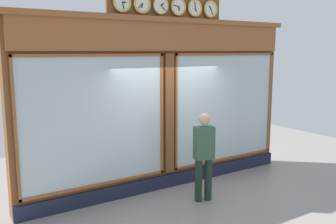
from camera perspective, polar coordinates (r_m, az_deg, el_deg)
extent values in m
cube|color=brown|center=(7.62, -0.61, 0.83)|extent=(6.12, 0.30, 3.37)
cube|color=#191E33|center=(7.86, 0.08, -10.53)|extent=(6.12, 0.08, 0.28)
cube|color=brown|center=(7.38, 0.17, 11.55)|extent=(6.00, 0.08, 0.55)
cube|color=brown|center=(7.41, 0.09, 14.05)|extent=(6.25, 0.20, 0.10)
cube|color=silver|center=(8.44, 8.97, 0.71)|extent=(2.71, 0.02, 2.32)
cube|color=brown|center=(8.33, 9.27, 8.78)|extent=(2.81, 0.04, 0.05)
cube|color=brown|center=(8.68, 8.86, -7.07)|extent=(2.81, 0.04, 0.05)
cube|color=brown|center=(9.39, 15.35, 1.37)|extent=(0.05, 0.04, 2.42)
cube|color=brown|center=(7.58, 1.26, -0.16)|extent=(0.05, 0.04, 2.42)
cube|color=silver|center=(6.79, -11.03, -1.46)|extent=(2.71, 0.02, 2.32)
cube|color=brown|center=(6.66, -11.29, 8.59)|extent=(2.81, 0.04, 0.05)
cube|color=brown|center=(7.09, -10.66, -10.93)|extent=(2.81, 0.04, 0.05)
cube|color=brown|center=(6.40, -22.50, -2.67)|extent=(0.05, 0.04, 2.42)
cube|color=brown|center=(7.39, -0.99, -0.41)|extent=(0.05, 0.04, 2.42)
cube|color=brown|center=(7.49, 0.12, -0.28)|extent=(0.20, 0.10, 2.42)
cube|color=brown|center=(7.47, -0.09, 15.98)|extent=(2.58, 0.06, 0.55)
cylinder|color=silver|center=(8.00, 6.58, 15.49)|extent=(0.29, 0.02, 0.29)
torus|color=gold|center=(8.00, 6.60, 15.49)|extent=(0.35, 0.04, 0.35)
cube|color=black|center=(7.98, 6.52, 15.73)|extent=(0.06, 0.01, 0.07)
cube|color=black|center=(8.00, 6.77, 15.08)|extent=(0.06, 0.01, 0.12)
sphere|color=black|center=(7.98, 6.66, 15.49)|extent=(0.02, 0.02, 0.02)
cylinder|color=silver|center=(7.75, 4.17, 15.72)|extent=(0.29, 0.02, 0.29)
torus|color=gold|center=(7.75, 4.19, 15.72)|extent=(0.35, 0.04, 0.35)
cube|color=black|center=(7.74, 4.32, 15.45)|extent=(0.04, 0.01, 0.08)
cube|color=black|center=(7.74, 4.21, 16.18)|extent=(0.02, 0.01, 0.12)
sphere|color=black|center=(7.74, 4.26, 15.73)|extent=(0.02, 0.02, 0.02)
cylinder|color=silver|center=(7.52, 1.61, 15.94)|extent=(0.29, 0.02, 0.29)
torus|color=gold|center=(7.51, 1.62, 15.94)|extent=(0.35, 0.04, 0.35)
cube|color=black|center=(7.50, 1.71, 15.65)|extent=(0.03, 0.01, 0.08)
cube|color=black|center=(7.47, 1.28, 16.06)|extent=(0.12, 0.01, 0.03)
sphere|color=black|center=(7.50, 1.69, 15.95)|extent=(0.02, 0.02, 0.02)
cylinder|color=silver|center=(7.30, -1.12, 16.14)|extent=(0.29, 0.02, 0.29)
torus|color=gold|center=(7.29, -1.11, 16.14)|extent=(0.34, 0.03, 0.34)
cube|color=black|center=(7.30, -0.83, 16.29)|extent=(0.08, 0.01, 0.06)
cube|color=black|center=(7.30, -0.77, 15.78)|extent=(0.09, 0.01, 0.10)
sphere|color=black|center=(7.28, -1.05, 16.15)|extent=(0.02, 0.02, 0.02)
cylinder|color=silver|center=(7.09, -4.02, 16.31)|extent=(0.29, 0.02, 0.29)
torus|color=gold|center=(7.09, -4.01, 16.31)|extent=(0.36, 0.05, 0.36)
cube|color=black|center=(7.07, -4.02, 16.02)|extent=(0.03, 0.01, 0.08)
cube|color=black|center=(7.05, -4.28, 16.00)|extent=(0.10, 0.01, 0.09)
sphere|color=black|center=(7.08, -3.95, 16.32)|extent=(0.02, 0.02, 0.02)
cylinder|color=silver|center=(6.91, -7.09, 16.45)|extent=(0.29, 0.02, 0.29)
torus|color=gold|center=(6.90, -7.08, 16.45)|extent=(0.36, 0.05, 0.36)
cube|color=black|center=(6.91, -6.73, 16.47)|extent=(0.08, 0.01, 0.02)
cube|color=black|center=(6.89, -6.91, 15.97)|extent=(0.04, 0.01, 0.12)
sphere|color=black|center=(6.89, -7.02, 16.47)|extent=(0.02, 0.02, 0.02)
cylinder|color=#1C2F21|center=(7.11, 4.73, -10.45)|extent=(0.14, 0.14, 0.82)
cylinder|color=#1C2F21|center=(7.19, 6.22, -10.24)|extent=(0.14, 0.14, 0.82)
cube|color=#33563D|center=(6.94, 5.57, -4.74)|extent=(0.40, 0.30, 0.62)
sphere|color=tan|center=(6.84, 5.63, -1.09)|extent=(0.22, 0.22, 0.22)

